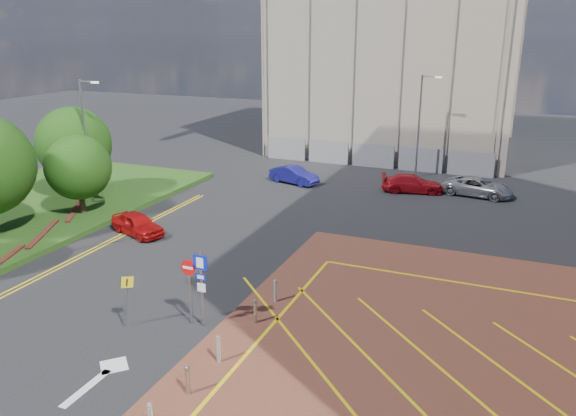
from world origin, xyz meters
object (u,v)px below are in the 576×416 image
Objects in this scene: warning_sign at (126,295)px; car_red_back at (412,183)px; sign_cluster at (197,281)px; tree_d at (74,144)px; car_silver_back at (478,187)px; car_blue_back at (294,175)px; tree_c at (78,167)px; lamp_left_far at (87,137)px; car_red_left at (137,224)px; lamp_back at (420,123)px.

warning_sign is 24.75m from car_red_back.
sign_cluster reaches higher than car_red_back.
tree_d is at bearing 137.27° from warning_sign.
car_red_back is 4.56m from car_silver_back.
sign_cluster is 0.82× the size of car_blue_back.
tree_c is 1.12× the size of car_red_back.
lamp_left_far is 2.15× the size of car_red_left.
warning_sign is (-2.48, -1.21, -0.52)m from sign_cluster.
tree_c is 1.32× the size of car_red_left.
tree_c is 15.36m from warning_sign.
lamp_back is at bearing -12.57° from car_red_left.
lamp_left_far reaches higher than tree_c.
lamp_left_far is 3.56× the size of warning_sign.
car_blue_back is at bearing 95.26° from warning_sign.
car_red_left is at bearing -122.90° from lamp_back.
tree_d is (-3.00, 3.00, 0.68)m from tree_c.
warning_sign is (11.32, -10.23, -1.76)m from tree_c.
tree_d is at bearing 143.48° from car_blue_back.
warning_sign is 22.91m from car_blue_back.
tree_d is at bearing 154.32° from lamp_left_far.
car_blue_back is (-2.10, 22.80, -0.78)m from warning_sign.
car_red_back is (18.03, 13.59, -2.56)m from tree_c.
lamp_back is at bearing -7.40° from car_red_back.
sign_cluster is at bearing -111.27° from car_red_left.
lamp_left_far reaches higher than car_silver_back.
warning_sign is (12.24, -12.23, -3.23)m from lamp_left_far.
lamp_left_far is 24.46m from lamp_back.
tree_c is 25.19m from lamp_back.
lamp_left_far is 2.50× the size of sign_cluster.
warning_sign is at bearing -159.34° from car_blue_back.
car_blue_back is (9.22, 12.58, -2.55)m from tree_c.
car_silver_back is at bearing 27.87° from lamp_left_far.
lamp_back is at bearing 77.50° from warning_sign.
warning_sign is at bearing -124.82° from car_red_left.
car_blue_back is (-4.57, 21.59, -1.31)m from sign_cluster.
lamp_left_far is at bearing 143.18° from sign_cluster.
warning_sign is at bearing 150.97° from car_red_back.
lamp_back reaches higher than car_red_back.
car_silver_back is (13.30, 1.82, 0.01)m from car_blue_back.
lamp_back is at bearing 82.03° from sign_cluster.
tree_c is at bearing -45.00° from tree_d.
tree_c is 1.04× the size of car_silver_back.
car_red_back is at bearing 108.19° from car_silver_back.
tree_c is 22.72m from car_red_back.
car_red_left is (-12.48, -19.29, -3.73)m from lamp_back.
tree_d is 0.76× the size of lamp_back.
car_red_left is at bearing 125.71° from car_red_back.
lamp_back is 2.15× the size of car_red_left.
lamp_left_far is 1.82× the size of car_red_back.
tree_d is 1.90× the size of sign_cluster.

